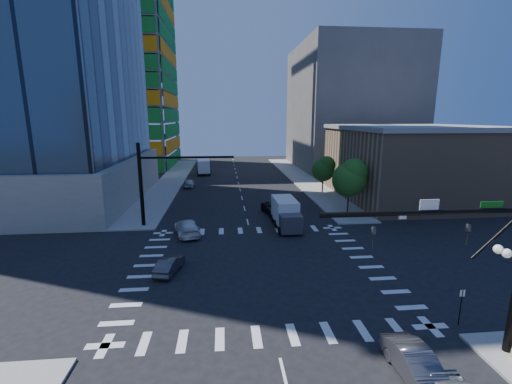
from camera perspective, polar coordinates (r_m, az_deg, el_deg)
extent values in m
plane|color=black|center=(28.15, 0.37, -12.28)|extent=(160.00, 160.00, 0.00)
cube|color=silver|center=(28.14, 0.37, -12.27)|extent=(20.00, 20.00, 0.01)
cube|color=gray|center=(68.18, 7.46, 2.37)|extent=(5.00, 60.00, 0.15)
cube|color=gray|center=(67.22, -13.82, 1.98)|extent=(5.00, 60.00, 0.15)
cube|color=gray|center=(58.08, -33.50, 1.62)|extent=(30.00, 30.00, 6.00)
cube|color=#17832D|center=(89.25, -14.17, 20.19)|extent=(0.12, 24.00, 49.00)
cube|color=orange|center=(79.93, -25.17, 20.41)|extent=(24.00, 0.12, 49.00)
cube|color=#9A7959|center=(55.31, 24.63, 4.22)|extent=(20.00, 22.00, 10.00)
cube|color=gray|center=(54.92, 25.13, 9.69)|extent=(20.50, 22.50, 0.60)
cube|color=#5D5854|center=(85.77, 15.19, 13.42)|extent=(24.00, 30.00, 28.00)
cylinder|color=black|center=(17.18, 26.81, -3.06)|extent=(10.00, 0.24, 0.24)
cylinder|color=black|center=(19.59, 35.49, -5.62)|extent=(2.50, 0.14, 2.50)
imported|color=black|center=(18.59, 31.74, -6.02)|extent=(0.16, 0.20, 1.00)
imported|color=black|center=(16.31, 18.92, -7.19)|extent=(0.16, 0.20, 1.00)
cube|color=white|center=(17.09, 26.92, -1.92)|extent=(0.90, 0.04, 0.50)
cube|color=#0D5E13|center=(18.87, 34.64, -1.71)|extent=(1.10, 0.04, 0.28)
cylinder|color=black|center=(20.43, 36.82, -8.38)|extent=(1.20, 0.08, 0.08)
sphere|color=white|center=(20.22, 35.36, -7.78)|extent=(0.44, 0.44, 0.44)
sphere|color=white|center=(19.87, 36.30, -8.23)|extent=(0.44, 0.44, 0.44)
cylinder|color=black|center=(38.67, -18.64, 1.13)|extent=(0.40, 0.40, 9.00)
cylinder|color=black|center=(37.40, -11.43, 5.68)|extent=(10.00, 0.24, 0.24)
imported|color=black|center=(37.45, -9.84, 4.05)|extent=(0.16, 0.20, 1.00)
cylinder|color=#382316|center=(43.52, 15.06, -1.98)|extent=(0.20, 0.20, 2.27)
sphere|color=#1F5416|center=(42.88, 15.29, 2.02)|extent=(4.16, 4.16, 4.16)
sphere|color=#346B23|center=(42.60, 16.01, 3.24)|extent=(3.25, 3.25, 3.25)
cylinder|color=#382316|center=(54.75, 11.02, 0.91)|extent=(0.20, 0.20, 1.92)
sphere|color=#1F5416|center=(54.31, 11.13, 3.62)|extent=(3.52, 3.52, 3.52)
sphere|color=#346B23|center=(54.02, 11.67, 4.43)|extent=(2.75, 2.75, 2.75)
cylinder|color=black|center=(23.67, 30.92, -16.20)|extent=(0.06, 0.06, 2.20)
cube|color=silver|center=(23.28, 31.17, -14.23)|extent=(0.30, 0.03, 0.40)
imported|color=#4F4E53|center=(18.84, 25.22, -24.75)|extent=(1.62, 4.30, 1.40)
imported|color=black|center=(42.24, 3.33, -2.75)|extent=(3.45, 5.81, 1.51)
imported|color=silver|center=(35.75, -11.42, -5.78)|extent=(3.34, 5.62, 1.53)
imported|color=#B3B7BB|center=(59.77, -11.00, 1.45)|extent=(1.75, 4.10, 1.38)
imported|color=#424246|center=(27.75, -14.24, -11.67)|extent=(2.07, 3.89, 1.22)
cube|color=silver|center=(36.88, 5.10, -3.32)|extent=(2.38, 4.80, 2.47)
cube|color=#414048|center=(37.05, 5.09, -4.24)|extent=(2.22, 1.76, 1.81)
cube|color=white|center=(73.03, -8.76, 4.42)|extent=(2.79, 5.13, 2.57)
cube|color=#414048|center=(73.12, -8.74, 3.92)|extent=(2.42, 1.97, 1.88)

